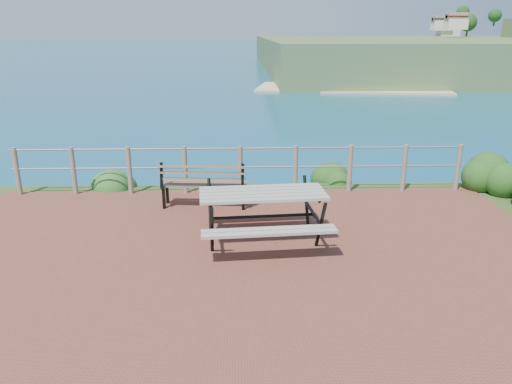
{
  "coord_description": "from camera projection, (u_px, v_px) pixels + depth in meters",
  "views": [
    {
      "loc": [
        0.01,
        -6.68,
        3.29
      ],
      "look_at": [
        0.26,
        1.12,
        0.75
      ],
      "focal_mm": 35.0,
      "sensor_mm": 36.0,
      "label": 1
    }
  ],
  "objects": [
    {
      "name": "ground",
      "position": [
        241.0,
        264.0,
        7.37
      ],
      "size": [
        10.0,
        7.0,
        0.12
      ],
      "primitive_type": "cube",
      "color": "brown",
      "rests_on": "ground"
    },
    {
      "name": "ocean",
      "position": [
        240.0,
        38.0,
        197.43
      ],
      "size": [
        1200.0,
        1200.0,
        0.0
      ],
      "primitive_type": "plane",
      "color": "#14687A",
      "rests_on": "ground"
    },
    {
      "name": "safety_railing",
      "position": [
        240.0,
        167.0,
        10.38
      ],
      "size": [
        9.4,
        0.1,
        1.0
      ],
      "color": "#6B5B4C",
      "rests_on": "ground"
    },
    {
      "name": "picnic_table",
      "position": [
        263.0,
        211.0,
        7.96
      ],
      "size": [
        2.04,
        1.72,
        0.84
      ],
      "rotation": [
        0.0,
        0.0,
        0.09
      ],
      "color": "#9D998C",
      "rests_on": "ground"
    },
    {
      "name": "park_bench",
      "position": [
        204.0,
        177.0,
        9.53
      ],
      "size": [
        1.67,
        0.54,
        0.93
      ],
      "rotation": [
        0.0,
        0.0,
        -0.08
      ],
      "color": "brown",
      "rests_on": "ground"
    },
    {
      "name": "shrub_right_edge",
      "position": [
        487.0,
        192.0,
        10.62
      ],
      "size": [
        1.02,
        1.02,
        1.45
      ],
      "primitive_type": "ellipsoid",
      "color": "#153D12",
      "rests_on": "ground"
    },
    {
      "name": "shrub_lip_west",
      "position": [
        116.0,
        185.0,
        11.14
      ],
      "size": [
        0.82,
        0.82,
        0.58
      ],
      "primitive_type": "ellipsoid",
      "color": "#215822",
      "rests_on": "ground"
    },
    {
      "name": "shrub_lip_east",
      "position": [
        333.0,
        181.0,
        11.39
      ],
      "size": [
        0.81,
        0.81,
        0.56
      ],
      "primitive_type": "ellipsoid",
      "color": "#153D12",
      "rests_on": "ground"
    }
  ]
}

